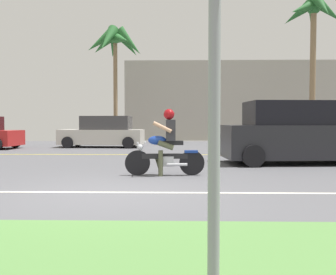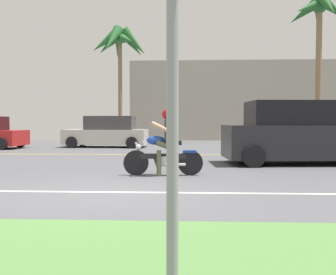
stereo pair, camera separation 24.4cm
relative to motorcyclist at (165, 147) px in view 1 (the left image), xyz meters
name	(u,v)px [view 1 (the left image)]	position (x,y,z in m)	size (l,w,h in m)	color
ground	(132,172)	(-0.89, 0.74, -0.70)	(56.00, 30.00, 0.04)	#545459
lane_line_near	(113,192)	(-0.89, -2.25, -0.67)	(50.40, 0.12, 0.01)	silver
lane_line_far	(147,155)	(-0.89, 5.67, -0.67)	(50.40, 0.12, 0.01)	yellow
motorcyclist	(165,147)	(0.00, 0.00, 0.00)	(1.91, 0.62, 1.60)	black
suv_nearby	(298,133)	(4.01, 2.72, 0.25)	(4.74, 2.35, 1.91)	#232328
parked_car_1	(103,133)	(-3.45, 9.99, 0.05)	(4.19, 1.99, 1.57)	beige
palm_tree_0	(115,44)	(-3.43, 13.69, 5.19)	(3.58, 3.56, 6.94)	#846B4C
palm_tree_1	(313,19)	(8.18, 13.63, 6.58)	(3.76, 3.75, 8.70)	#846B4C
street_sign	(215,47)	(0.47, -7.32, 0.98)	(0.62, 0.06, 2.73)	gray
building_far	(239,102)	(4.73, 18.74, 2.03)	(16.06, 4.00, 5.40)	#A8A399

